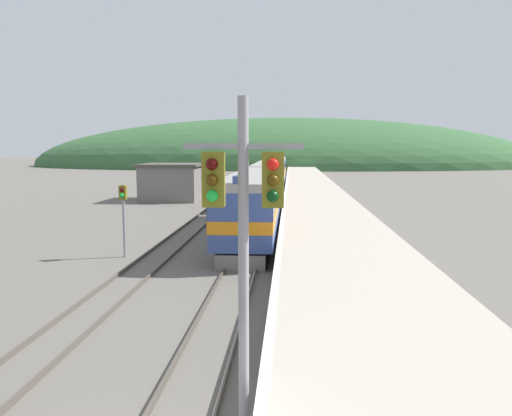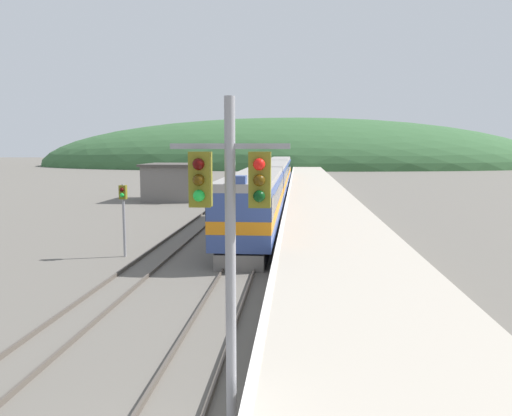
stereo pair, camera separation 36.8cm
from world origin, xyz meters
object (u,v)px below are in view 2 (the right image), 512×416
at_px(signal_post_siding, 123,205).
at_px(express_train_lead_car, 256,202).
at_px(carriage_third, 280,170).
at_px(carriage_second, 272,180).
at_px(signal_mast_main, 230,222).

bearing_deg(signal_post_siding, express_train_lead_car, 46.44).
distance_m(express_train_lead_car, carriage_third, 43.47).
distance_m(express_train_lead_car, carriage_second, 21.30).
bearing_deg(carriage_second, express_train_lead_car, -90.00).
bearing_deg(carriage_third, carriage_second, -90.00).
distance_m(signal_mast_main, signal_post_siding, 17.47).
relative_size(carriage_second, carriage_third, 1.00).
relative_size(signal_mast_main, signal_post_siding, 1.75).
xyz_separation_m(carriage_second, carriage_third, (0.00, 22.17, 0.00)).
bearing_deg(signal_mast_main, carriage_second, 91.83).
xyz_separation_m(express_train_lead_car, signal_post_siding, (-6.25, -6.57, 0.51)).
bearing_deg(carriage_third, signal_post_siding, -97.12).
xyz_separation_m(express_train_lead_car, carriage_second, (0.00, 21.30, -0.01)).
height_order(carriage_second, signal_mast_main, signal_mast_main).
bearing_deg(express_train_lead_car, carriage_second, 90.00).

